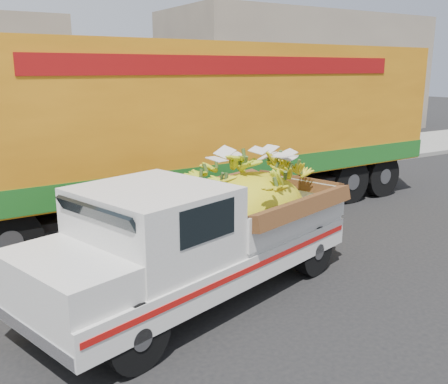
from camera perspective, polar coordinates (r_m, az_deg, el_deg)
ground at (r=8.41m, az=-2.58°, el=-9.07°), size 100.00×100.00×0.00m
curb at (r=13.02m, az=-14.06°, el=-0.77°), size 60.00×0.25×0.15m
sidewalk at (r=14.98m, az=-16.58°, el=0.95°), size 60.00×4.00×0.14m
building_right at (r=27.54m, az=8.49°, el=13.19°), size 14.00×6.00×6.00m
pickup_truck at (r=7.47m, az=-0.91°, el=-4.14°), size 5.46×3.22×1.81m
semi_trailer at (r=11.16m, az=-1.66°, el=7.94°), size 12.02×2.84×3.80m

